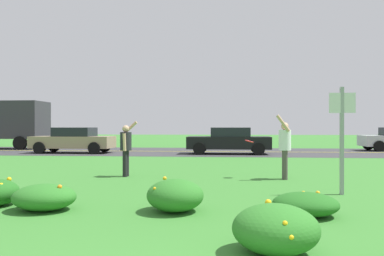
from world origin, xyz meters
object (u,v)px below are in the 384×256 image
(sign_post_near_path, at_px, (342,129))
(person_catcher_white_shirt, at_px, (285,145))
(person_thrower_dark_shirt, at_px, (126,146))
(car_tan_rightmost, at_px, (74,140))
(frisbee_red, at_px, (249,141))
(car_black_center_right, at_px, (229,140))

(sign_post_near_path, bearing_deg, person_catcher_white_shirt, 110.10)
(person_thrower_dark_shirt, height_order, car_tan_rightmost, person_thrower_dark_shirt)
(sign_post_near_path, bearing_deg, car_tan_rightmost, 131.94)
(person_catcher_white_shirt, bearing_deg, person_thrower_dark_shirt, 177.67)
(frisbee_red, relative_size, car_tan_rightmost, 0.06)
(car_black_center_right, bearing_deg, frisbee_red, -86.90)
(person_thrower_dark_shirt, bearing_deg, sign_post_near_path, -25.13)
(frisbee_red, distance_m, car_tan_rightmost, 13.58)
(person_catcher_white_shirt, distance_m, car_tan_rightmost, 14.43)
(person_thrower_dark_shirt, relative_size, person_catcher_white_shirt, 0.91)
(sign_post_near_path, distance_m, car_tan_rightmost, 16.78)
(person_catcher_white_shirt, distance_m, frisbee_red, 1.01)
(car_tan_rightmost, bearing_deg, car_black_center_right, 0.00)
(person_catcher_white_shirt, bearing_deg, sign_post_near_path, -69.90)
(person_thrower_dark_shirt, relative_size, car_tan_rightmost, 0.37)
(sign_post_near_path, xyz_separation_m, person_thrower_dark_shirt, (-5.53, 2.59, -0.52))
(sign_post_near_path, relative_size, car_tan_rightmost, 0.52)
(sign_post_near_path, relative_size, person_catcher_white_shirt, 1.29)
(person_thrower_dark_shirt, distance_m, frisbee_red, 3.67)
(sign_post_near_path, distance_m, car_black_center_right, 12.72)
(sign_post_near_path, bearing_deg, car_black_center_right, 100.87)
(frisbee_red, bearing_deg, car_black_center_right, 93.10)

